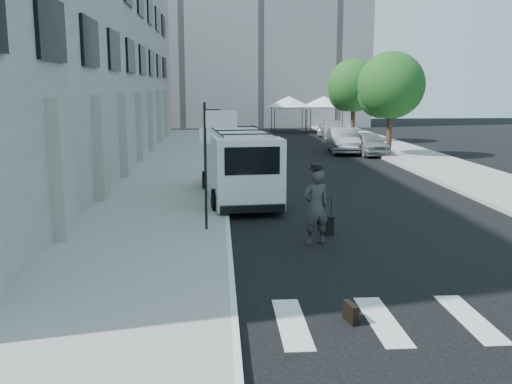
{
  "coord_description": "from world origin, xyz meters",
  "views": [
    {
      "loc": [
        -2.24,
        -12.29,
        4.07
      ],
      "look_at": [
        -1.26,
        2.58,
        1.3
      ],
      "focal_mm": 40.0,
      "sensor_mm": 36.0,
      "label": 1
    }
  ],
  "objects": [
    {
      "name": "building_far",
      "position": [
        2.0,
        50.0,
        12.5
      ],
      "size": [
        22.0,
        12.0,
        25.0
      ],
      "primitive_type": "cube",
      "color": "slate",
      "rests_on": "ground"
    },
    {
      "name": "briefcase",
      "position": [
        0.04,
        -3.0,
        0.17
      ],
      "size": [
        0.21,
        0.46,
        0.34
      ],
      "primitive_type": "cube",
      "rotation": [
        0.0,
        0.0,
        0.21
      ],
      "color": "black",
      "rests_on": "ground"
    },
    {
      "name": "sidewalk_right",
      "position": [
        9.0,
        20.0,
        0.07
      ],
      "size": [
        4.0,
        56.0,
        0.15
      ],
      "primitive_type": "cube",
      "color": "gray",
      "rests_on": "ground"
    },
    {
      "name": "building_left",
      "position": [
        -11.5,
        18.0,
        6.0
      ],
      "size": [
        10.0,
        44.0,
        12.0
      ],
      "primitive_type": "cube",
      "color": "gray",
      "rests_on": "ground"
    },
    {
      "name": "suitcase",
      "position": [
        0.81,
        3.0,
        0.27
      ],
      "size": [
        0.23,
        0.37,
        1.02
      ],
      "rotation": [
        0.0,
        0.0,
        0.01
      ],
      "color": "black",
      "rests_on": "ground"
    },
    {
      "name": "tent_right",
      "position": [
        7.2,
        38.5,
        2.71
      ],
      "size": [
        4.0,
        4.0,
        3.2
      ],
      "color": "black",
      "rests_on": "ground"
    },
    {
      "name": "sign_pole",
      "position": [
        -2.36,
        3.2,
        2.65
      ],
      "size": [
        1.03,
        0.07,
        3.5
      ],
      "color": "black",
      "rests_on": "sidewalk_left"
    },
    {
      "name": "parked_car_c",
      "position": [
        6.8,
        32.29,
        0.7
      ],
      "size": [
        1.97,
        4.82,
        1.4
      ],
      "primitive_type": "imported",
      "rotation": [
        0.0,
        0.0,
        -0.0
      ],
      "color": "#A6AAAE",
      "rests_on": "ground"
    },
    {
      "name": "sidewalk_left",
      "position": [
        -4.25,
        16.0,
        0.07
      ],
      "size": [
        4.5,
        48.0,
        0.15
      ],
      "primitive_type": "cube",
      "color": "gray",
      "rests_on": "ground"
    },
    {
      "name": "tree_near",
      "position": [
        7.5,
        20.15,
        3.97
      ],
      "size": [
        3.8,
        3.83,
        6.03
      ],
      "color": "black",
      "rests_on": "ground"
    },
    {
      "name": "cargo_van",
      "position": [
        -1.52,
        8.07,
        1.27
      ],
      "size": [
        2.8,
        6.72,
        2.45
      ],
      "rotation": [
        0.0,
        0.0,
        0.1
      ],
      "color": "white",
      "rests_on": "ground"
    },
    {
      "name": "tent_left",
      "position": [
        4.0,
        38.0,
        2.71
      ],
      "size": [
        4.0,
        4.0,
        3.2
      ],
      "color": "black",
      "rests_on": "ground"
    },
    {
      "name": "ground",
      "position": [
        0.0,
        0.0,
        0.0
      ],
      "size": [
        120.0,
        120.0,
        0.0
      ],
      "primitive_type": "plane",
      "color": "black",
      "rests_on": "ground"
    },
    {
      "name": "parked_car_b",
      "position": [
        5.47,
        22.48,
        0.77
      ],
      "size": [
        2.02,
        4.79,
        1.54
      ],
      "primitive_type": "imported",
      "rotation": [
        0.0,
        0.0,
        -0.08
      ],
      "color": "slate",
      "rests_on": "ground"
    },
    {
      "name": "parked_car_a",
      "position": [
        6.8,
        21.28,
        0.7
      ],
      "size": [
        1.87,
        4.2,
        1.4
      ],
      "primitive_type": "imported",
      "rotation": [
        0.0,
        0.0,
        0.05
      ],
      "color": "gray",
      "rests_on": "ground"
    },
    {
      "name": "tree_far",
      "position": [
        7.5,
        29.15,
        3.97
      ],
      "size": [
        3.8,
        3.83,
        6.03
      ],
      "color": "black",
      "rests_on": "ground"
    },
    {
      "name": "businessman",
      "position": [
        0.25,
        2.0,
        1.0
      ],
      "size": [
        0.83,
        0.66,
        1.99
      ],
      "primitive_type": "imported",
      "rotation": [
        0.0,
        0.0,
        3.43
      ],
      "color": "#343436",
      "rests_on": "ground"
    }
  ]
}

